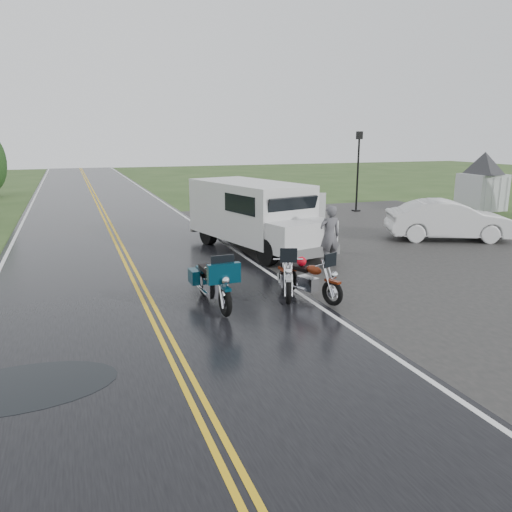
{
  "coord_description": "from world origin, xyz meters",
  "views": [
    {
      "loc": [
        -1.58,
        -9.73,
        4.0
      ],
      "look_at": [
        2.8,
        2.0,
        1.0
      ],
      "focal_mm": 35.0,
      "sensor_mm": 36.0,
      "label": 1
    }
  ],
  "objects_px": {
    "visitor_center": "(484,167)",
    "sedan_white": "(449,221)",
    "motorcycle_silver": "(288,280)",
    "van_white": "(268,228)",
    "motorcycle_teal": "(225,289)",
    "motorcycle_red": "(333,283)",
    "person_at_van": "(330,237)",
    "lamp_post_far_right": "(358,172)"
  },
  "relations": [
    {
      "from": "visitor_center",
      "to": "person_at_van",
      "type": "relative_size",
      "value": 8.37
    },
    {
      "from": "person_at_van",
      "to": "sedan_white",
      "type": "distance_m",
      "value": 6.71
    },
    {
      "from": "lamp_post_far_right",
      "to": "visitor_center",
      "type": "bearing_deg",
      "value": -14.65
    },
    {
      "from": "person_at_van",
      "to": "van_white",
      "type": "bearing_deg",
      "value": -18.01
    },
    {
      "from": "visitor_center",
      "to": "motorcycle_teal",
      "type": "bearing_deg",
      "value": -148.03
    },
    {
      "from": "visitor_center",
      "to": "sedan_white",
      "type": "xyz_separation_m",
      "value": [
        -7.67,
        -6.21,
        -1.62
      ]
    },
    {
      "from": "motorcycle_red",
      "to": "sedan_white",
      "type": "xyz_separation_m",
      "value": [
        8.24,
        5.53,
        0.15
      ]
    },
    {
      "from": "motorcycle_red",
      "to": "van_white",
      "type": "bearing_deg",
      "value": 70.84
    },
    {
      "from": "motorcycle_silver",
      "to": "sedan_white",
      "type": "bearing_deg",
      "value": 49.53
    },
    {
      "from": "van_white",
      "to": "lamp_post_far_right",
      "type": "relative_size",
      "value": 1.46
    },
    {
      "from": "visitor_center",
      "to": "van_white",
      "type": "relative_size",
      "value": 2.52
    },
    {
      "from": "lamp_post_far_right",
      "to": "motorcycle_silver",
      "type": "bearing_deg",
      "value": -127.18
    },
    {
      "from": "motorcycle_silver",
      "to": "motorcycle_red",
      "type": "bearing_deg",
      "value": -6.23
    },
    {
      "from": "motorcycle_silver",
      "to": "sedan_white",
      "type": "relative_size",
      "value": 0.48
    },
    {
      "from": "motorcycle_silver",
      "to": "van_white",
      "type": "distance_m",
      "value": 3.9
    },
    {
      "from": "motorcycle_red",
      "to": "motorcycle_teal",
      "type": "xyz_separation_m",
      "value": [
        -2.62,
        0.18,
        0.07
      ]
    },
    {
      "from": "visitor_center",
      "to": "motorcycle_teal",
      "type": "xyz_separation_m",
      "value": [
        -18.52,
        -11.56,
        -1.7
      ]
    },
    {
      "from": "motorcycle_red",
      "to": "lamp_post_far_right",
      "type": "xyz_separation_m",
      "value": [
        8.98,
        13.55,
        1.54
      ]
    },
    {
      "from": "motorcycle_silver",
      "to": "visitor_center",
      "type": "bearing_deg",
      "value": 54.44
    },
    {
      "from": "visitor_center",
      "to": "motorcycle_red",
      "type": "bearing_deg",
      "value": -143.57
    },
    {
      "from": "van_white",
      "to": "person_at_van",
      "type": "xyz_separation_m",
      "value": [
        1.81,
        -0.68,
        -0.29
      ]
    },
    {
      "from": "van_white",
      "to": "motorcycle_teal",
      "type": "bearing_deg",
      "value": -137.02
    },
    {
      "from": "motorcycle_silver",
      "to": "van_white",
      "type": "relative_size",
      "value": 0.36
    },
    {
      "from": "motorcycle_teal",
      "to": "van_white",
      "type": "distance_m",
      "value": 4.85
    },
    {
      "from": "visitor_center",
      "to": "motorcycle_silver",
      "type": "distance_m",
      "value": 20.34
    },
    {
      "from": "person_at_van",
      "to": "lamp_post_far_right",
      "type": "distance_m",
      "value": 12.37
    },
    {
      "from": "motorcycle_red",
      "to": "motorcycle_teal",
      "type": "distance_m",
      "value": 2.62
    },
    {
      "from": "visitor_center",
      "to": "motorcycle_silver",
      "type": "relative_size",
      "value": 7.06
    },
    {
      "from": "motorcycle_silver",
      "to": "van_white",
      "type": "xyz_separation_m",
      "value": [
        0.96,
        3.74,
        0.58
      ]
    },
    {
      "from": "motorcycle_red",
      "to": "person_at_van",
      "type": "distance_m",
      "value": 3.99
    },
    {
      "from": "motorcycle_silver",
      "to": "motorcycle_teal",
      "type": "bearing_deg",
      "value": -149.35
    },
    {
      "from": "visitor_center",
      "to": "motorcycle_red",
      "type": "distance_m",
      "value": 19.85
    },
    {
      "from": "lamp_post_far_right",
      "to": "van_white",
      "type": "bearing_deg",
      "value": -133.81
    },
    {
      "from": "motorcycle_teal",
      "to": "sedan_white",
      "type": "bearing_deg",
      "value": 24.87
    },
    {
      "from": "motorcycle_silver",
      "to": "person_at_van",
      "type": "distance_m",
      "value": 4.14
    },
    {
      "from": "visitor_center",
      "to": "motorcycle_red",
      "type": "height_order",
      "value": "visitor_center"
    },
    {
      "from": "motorcycle_teal",
      "to": "lamp_post_far_right",
      "type": "relative_size",
      "value": 0.55
    },
    {
      "from": "person_at_van",
      "to": "lamp_post_far_right",
      "type": "height_order",
      "value": "lamp_post_far_right"
    },
    {
      "from": "motorcycle_teal",
      "to": "van_white",
      "type": "xyz_separation_m",
      "value": [
        2.64,
        4.03,
        0.55
      ]
    },
    {
      "from": "visitor_center",
      "to": "motorcycle_silver",
      "type": "xyz_separation_m",
      "value": [
        -16.84,
        -11.27,
        -1.73
      ]
    },
    {
      "from": "motorcycle_red",
      "to": "motorcycle_teal",
      "type": "bearing_deg",
      "value": 157.21
    },
    {
      "from": "van_white",
      "to": "motorcycle_silver",
      "type": "bearing_deg",
      "value": -118.21
    }
  ]
}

